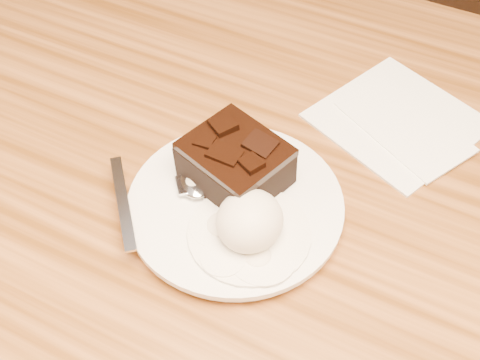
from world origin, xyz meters
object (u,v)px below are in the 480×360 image
at_px(brownie, 235,165).
at_px(spoon, 195,183).
at_px(napkin, 398,119).
at_px(ice_cream_scoop, 250,221).
at_px(dining_table, 282,355).
at_px(plate, 235,207).

relative_size(brownie, spoon, 0.52).
xyz_separation_m(spoon, napkin, (0.15, 0.20, -0.02)).
bearing_deg(brownie, napkin, 55.94).
xyz_separation_m(brownie, ice_cream_scoop, (0.04, -0.05, 0.00)).
bearing_deg(dining_table, napkin, 70.59).
bearing_deg(spoon, brownie, -1.88).
bearing_deg(ice_cream_scoop, spoon, 159.64).
height_order(plate, brownie, brownie).
distance_m(dining_table, brownie, 0.42).
distance_m(ice_cream_scoop, napkin, 0.24).
relative_size(dining_table, plate, 5.65).
xyz_separation_m(plate, brownie, (-0.01, 0.03, 0.03)).
bearing_deg(ice_cream_scoop, plate, 135.96).
relative_size(plate, spoon, 1.22).
bearing_deg(brownie, ice_cream_scoop, -51.83).
relative_size(plate, napkin, 1.34).
bearing_deg(dining_table, brownie, -161.48).
bearing_deg(plate, ice_cream_scoop, -44.04).
xyz_separation_m(plate, ice_cream_scoop, (0.03, -0.03, 0.03)).
xyz_separation_m(dining_table, napkin, (0.05, 0.15, 0.38)).
distance_m(brownie, napkin, 0.21).
relative_size(brownie, ice_cream_scoop, 1.40).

